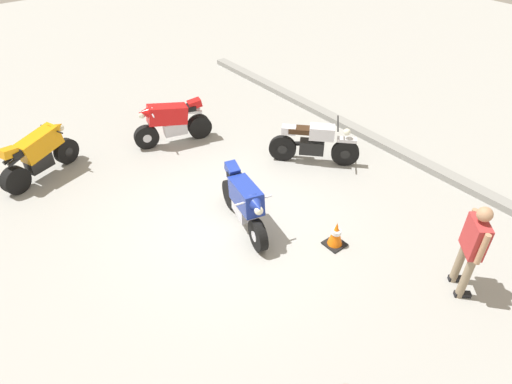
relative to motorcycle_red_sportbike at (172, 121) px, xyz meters
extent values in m
plane|color=#9E9E99|center=(3.34, -0.62, -0.59)|extent=(40.00, 40.00, 0.00)
cube|color=gray|center=(3.34, 3.98, -0.52)|extent=(14.00, 0.30, 0.15)
cylinder|color=black|center=(-0.17, -0.64, -0.29)|extent=(0.31, 0.62, 0.60)
cylinder|color=black|center=(0.18, 0.66, -0.29)|extent=(0.37, 0.64, 0.60)
cylinder|color=silver|center=(-0.17, -0.64, -0.29)|extent=(0.23, 0.25, 0.21)
cylinder|color=silver|center=(0.18, 0.66, -0.29)|extent=(0.23, 0.25, 0.21)
cube|color=silver|center=(0.02, 0.06, -0.19)|extent=(0.42, 0.61, 0.32)
cube|color=red|center=(-0.02, -0.09, 0.21)|extent=(0.61, 1.05, 0.57)
cone|color=red|center=(-0.16, -0.59, 0.36)|extent=(0.42, 0.43, 0.39)
cube|color=black|center=(0.08, 0.30, 0.28)|extent=(0.41, 0.65, 0.12)
cube|color=red|center=(0.16, 0.59, 0.36)|extent=(0.30, 0.39, 0.23)
cylinder|color=silver|center=(0.07, 0.56, 0.18)|extent=(0.19, 0.41, 0.17)
cylinder|color=silver|center=(0.22, 0.52, 0.18)|extent=(0.19, 0.41, 0.17)
cylinder|color=silver|center=(-0.12, -0.45, 0.38)|extent=(0.68, 0.22, 0.04)
sphere|color=silver|center=(-0.18, -0.66, 0.31)|extent=(0.16, 0.16, 0.16)
cylinder|color=black|center=(3.37, 2.59, -0.27)|extent=(0.55, 0.52, 0.64)
cylinder|color=black|center=(2.31, 1.60, -0.27)|extent=(0.55, 0.52, 0.64)
cylinder|color=black|center=(3.37, 2.59, -0.27)|extent=(0.26, 0.26, 0.22)
cylinder|color=black|center=(2.31, 1.60, -0.27)|extent=(0.26, 0.26, 0.22)
cube|color=black|center=(2.81, 2.06, -0.17)|extent=(0.60, 0.59, 0.32)
cube|color=silver|center=(2.95, 2.20, 0.23)|extent=(0.63, 0.62, 0.30)
cube|color=silver|center=(3.37, 2.59, 0.08)|extent=(0.43, 0.42, 0.08)
cube|color=#382314|center=(2.62, 1.89, 0.25)|extent=(0.62, 0.60, 0.12)
cube|color=silver|center=(2.40, 1.68, 0.23)|extent=(0.38, 0.38, 0.18)
cylinder|color=black|center=(2.40, 1.91, -0.22)|extent=(0.48, 0.46, 0.16)
cylinder|color=black|center=(3.19, 2.42, 0.48)|extent=(0.50, 0.54, 0.04)
sphere|color=silver|center=(3.35, 2.57, 0.28)|extent=(0.16, 0.16, 0.16)
cylinder|color=black|center=(4.27, -0.71, -0.29)|extent=(0.62, 0.32, 0.60)
cylinder|color=black|center=(2.97, -0.34, -0.29)|extent=(0.64, 0.38, 0.60)
cylinder|color=silver|center=(4.27, -0.71, -0.29)|extent=(0.25, 0.23, 0.21)
cylinder|color=silver|center=(2.97, -0.34, -0.29)|extent=(0.25, 0.23, 0.21)
cube|color=silver|center=(3.57, -0.51, -0.19)|extent=(0.61, 0.42, 0.32)
cube|color=navy|center=(3.72, -0.55, 0.21)|extent=(1.05, 0.61, 0.57)
cone|color=navy|center=(4.22, -0.69, 0.36)|extent=(0.43, 0.42, 0.39)
cube|color=black|center=(3.33, -0.45, 0.28)|extent=(0.65, 0.41, 0.12)
cube|color=navy|center=(3.04, -0.36, 0.36)|extent=(0.39, 0.31, 0.23)
cylinder|color=silver|center=(3.07, -0.46, 0.18)|extent=(0.40, 0.19, 0.17)
cylinder|color=silver|center=(3.11, -0.30, 0.18)|extent=(0.40, 0.19, 0.17)
cylinder|color=silver|center=(4.08, -0.66, 0.38)|extent=(0.22, 0.68, 0.04)
sphere|color=silver|center=(4.29, -0.72, 0.31)|extent=(0.16, 0.16, 0.16)
cylinder|color=black|center=(-0.76, -2.40, -0.29)|extent=(0.36, 0.62, 0.60)
cylinder|color=black|center=(-0.27, -3.66, -0.29)|extent=(0.42, 0.64, 0.60)
cylinder|color=black|center=(-0.76, -2.40, -0.29)|extent=(0.24, 0.26, 0.21)
cylinder|color=black|center=(-0.27, -3.66, -0.29)|extent=(0.24, 0.26, 0.21)
cube|color=black|center=(-0.50, -3.08, -0.19)|extent=(0.46, 0.62, 0.32)
cube|color=orange|center=(-0.55, -2.94, 0.21)|extent=(0.69, 1.05, 0.57)
cone|color=orange|center=(-0.74, -2.46, 0.36)|extent=(0.44, 0.45, 0.39)
cube|color=black|center=(-0.41, -3.31, 0.28)|extent=(0.46, 0.65, 0.12)
cube|color=orange|center=(-0.30, -3.59, 0.36)|extent=(0.33, 0.40, 0.23)
cylinder|color=black|center=(-0.24, -3.52, 0.18)|extent=(0.23, 0.40, 0.17)
cylinder|color=black|center=(-0.39, -3.58, 0.18)|extent=(0.23, 0.40, 0.17)
cylinder|color=black|center=(-0.69, -2.59, 0.38)|extent=(0.67, 0.29, 0.04)
sphere|color=silver|center=(-0.77, -2.38, 0.31)|extent=(0.16, 0.16, 0.16)
cylinder|color=gray|center=(7.22, 1.17, -0.16)|extent=(0.18, 0.18, 0.86)
cube|color=black|center=(7.26, 1.21, -0.55)|extent=(0.25, 0.26, 0.08)
cylinder|color=gray|center=(6.97, 1.39, -0.16)|extent=(0.18, 0.18, 0.86)
cube|color=black|center=(7.01, 1.44, -0.55)|extent=(0.25, 0.26, 0.08)
cube|color=#B23333|center=(7.10, 1.28, 0.57)|extent=(0.51, 0.49, 0.61)
cylinder|color=tan|center=(7.31, 1.09, 0.59)|extent=(0.13, 0.13, 0.57)
cylinder|color=tan|center=(6.88, 1.47, 0.59)|extent=(0.13, 0.13, 0.57)
sphere|color=tan|center=(7.10, 1.28, 1.02)|extent=(0.23, 0.23, 0.23)
cube|color=black|center=(5.10, 0.45, -0.58)|extent=(0.36, 0.36, 0.03)
cone|color=orange|center=(5.10, 0.45, -0.31)|extent=(0.28, 0.28, 0.50)
cylinder|color=white|center=(5.10, 0.45, -0.27)|extent=(0.19, 0.19, 0.08)
camera|label=1|loc=(8.91, -4.45, 5.23)|focal=31.28mm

